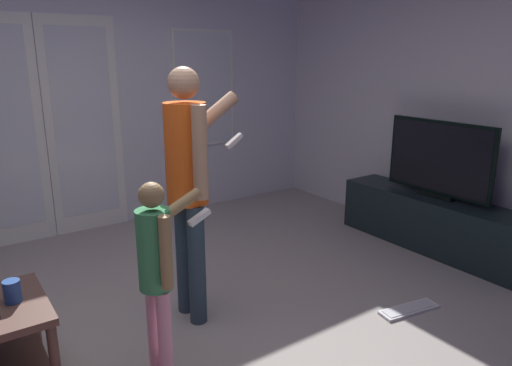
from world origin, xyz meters
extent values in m
cube|color=#9E958E|center=(0.00, 0.00, -0.01)|extent=(5.97, 4.98, 0.02)
cube|color=silver|center=(0.00, 2.46, 1.38)|extent=(5.97, 0.06, 2.75)
cube|color=white|center=(-0.43, 2.42, 1.02)|extent=(0.71, 0.02, 2.09)
cube|color=silver|center=(-0.43, 2.41, 1.07)|extent=(0.55, 0.01, 1.79)
cube|color=white|center=(0.28, 2.42, 1.02)|extent=(0.71, 0.02, 2.09)
cube|color=silver|center=(0.28, 2.41, 1.07)|extent=(0.55, 0.01, 1.79)
cube|color=white|center=(1.60, 2.42, 1.34)|extent=(0.74, 0.02, 1.26)
cube|color=silver|center=(1.60, 2.41, 1.34)|extent=(0.68, 0.01, 1.20)
cube|color=silver|center=(2.95, 0.00, 1.38)|extent=(0.06, 4.98, 2.75)
cylinder|color=brown|center=(-0.61, -0.04, 0.23)|extent=(0.05, 0.05, 0.46)
cylinder|color=brown|center=(-0.61, 0.48, 0.23)|extent=(0.05, 0.05, 0.46)
cube|color=black|center=(2.66, 0.14, 0.24)|extent=(0.42, 1.77, 0.48)
cube|color=black|center=(2.66, 0.14, 0.50)|extent=(0.08, 0.35, 0.04)
cube|color=black|center=(2.66, 0.14, 0.84)|extent=(0.04, 1.01, 0.64)
cube|color=black|center=(2.64, 0.14, 0.84)|extent=(0.00, 0.96, 0.59)
cylinder|color=#2C404E|center=(0.33, 0.25, 0.40)|extent=(0.11, 0.11, 0.80)
cylinder|color=#2C404E|center=(0.33, 0.43, 0.40)|extent=(0.11, 0.11, 0.80)
cylinder|color=#F35C1A|center=(0.33, 0.34, 1.12)|extent=(0.26, 0.26, 0.63)
sphere|color=tan|center=(0.33, 0.34, 1.54)|extent=(0.19, 0.19, 0.19)
cylinder|color=tan|center=(0.33, 0.17, 1.15)|extent=(0.09, 0.09, 0.56)
cylinder|color=tan|center=(0.56, 0.52, 1.28)|extent=(0.52, 0.10, 0.38)
cube|color=white|center=(0.80, 0.52, 1.12)|extent=(0.13, 0.04, 0.10)
cylinder|color=pink|center=(-0.10, -0.19, 0.27)|extent=(0.08, 0.08, 0.54)
cylinder|color=pink|center=(-0.11, -0.08, 0.27)|extent=(0.08, 0.08, 0.54)
cylinder|color=#398952|center=(-0.10, -0.13, 0.75)|extent=(0.18, 0.18, 0.42)
sphere|color=#937248|center=(-0.10, -0.13, 1.04)|extent=(0.13, 0.13, 0.13)
cylinder|color=#937248|center=(-0.09, -0.25, 0.78)|extent=(0.06, 0.06, 0.38)
cylinder|color=#937248|center=(0.06, 0.00, 0.89)|extent=(0.37, 0.09, 0.20)
cube|color=white|center=(0.23, 0.01, 0.82)|extent=(0.14, 0.05, 0.08)
cube|color=white|center=(1.58, -0.46, 0.01)|extent=(0.46, 0.20, 0.02)
cube|color=silver|center=(1.58, -0.46, 0.02)|extent=(0.41, 0.17, 0.00)
cylinder|color=#264990|center=(-0.73, 0.22, 0.56)|extent=(0.08, 0.08, 0.12)
camera|label=1|loc=(-0.94, -2.24, 1.70)|focal=33.09mm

